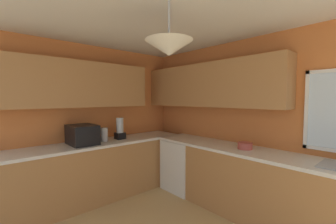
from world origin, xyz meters
The scene contains 8 objects.
room_shell centered at (-0.78, 0.59, 1.79)m, with size 4.25×3.47×2.52m.
counter_run_left centered at (-1.75, 0.00, 0.45)m, with size 0.65×3.08×0.90m.
counter_run_back centered at (0.21, 1.37, 0.45)m, with size 3.34×0.65×0.90m.
dishwasher centered at (-1.09, 1.34, 0.43)m, with size 0.60×0.60×0.86m, color white.
microwave centered at (-1.75, -0.17, 1.05)m, with size 0.48×0.36×0.29m, color black.
kettle centered at (-1.73, 0.16, 1.01)m, with size 0.11×0.11×0.22m, color #B7B7BC.
bowl centered at (0.02, 1.37, 0.95)m, with size 0.19×0.19×0.09m, color #B74C42.
blender_appliance centered at (-1.75, 0.46, 1.06)m, with size 0.15×0.15×0.36m.
Camera 1 is at (1.48, -1.32, 1.59)m, focal length 22.96 mm.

